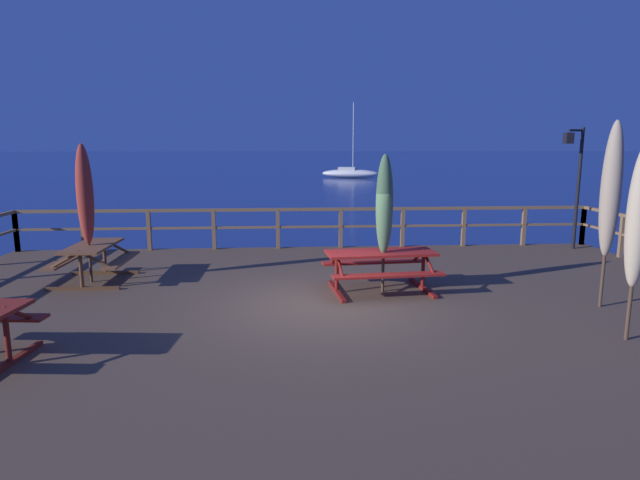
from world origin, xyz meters
The scene contains 11 objects.
ground_plane centered at (0.00, 0.00, 0.00)m, with size 600.00×600.00×0.00m, color navy.
wooden_deck centered at (0.00, 0.00, 0.32)m, with size 15.58×10.63×0.63m, color brown.
railing_waterside_far centered at (0.00, 5.16, 1.38)m, with size 15.38×0.10×1.09m.
picnic_table_mid_centre centered at (1.15, 0.80, 1.19)m, with size 2.16×1.58×0.78m.
picnic_table_front_right centered at (-4.54, 1.87, 1.18)m, with size 1.42×1.67×0.78m.
patio_umbrella_tall_front centered at (1.19, 0.73, 2.28)m, with size 0.32×0.32×2.59m.
patio_umbrella_short_front centered at (4.21, -1.98, 2.38)m, with size 0.32×0.32×2.75m.
patio_umbrella_short_back centered at (-4.59, 1.84, 2.40)m, with size 0.32×0.32×2.78m.
patio_umbrella_tall_back_right centered at (4.76, -0.44, 2.63)m, with size 0.32×0.32×3.15m.
lamp_post_hooked centered at (6.91, 4.53, 2.74)m, with size 0.64×0.38×3.20m.
sailboat_distant centered at (6.18, 46.60, 0.51)m, with size 6.23×3.45×7.72m.
Camera 1 is at (-0.64, -8.84, 3.37)m, focal length 29.59 mm.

